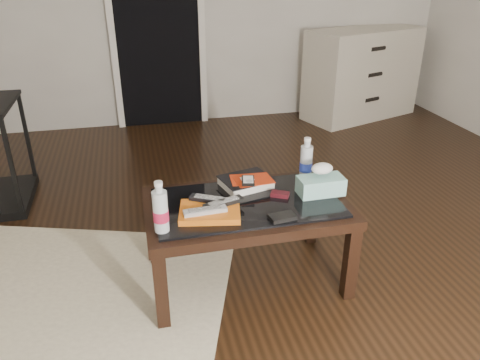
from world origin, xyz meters
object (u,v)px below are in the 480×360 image
at_px(water_bottle_left, 160,207).
at_px(textbook, 246,182).
at_px(tissue_box, 321,186).
at_px(dresser, 362,74).
at_px(water_bottle_right, 306,159).
at_px(coffee_table, 247,213).

bearing_deg(water_bottle_left, textbook, 36.27).
bearing_deg(water_bottle_left, tissue_box, 11.82).
height_order(dresser, water_bottle_right, dresser).
xyz_separation_m(coffee_table, tissue_box, (0.38, -0.00, 0.11)).
bearing_deg(tissue_box, dresser, 58.52).
bearing_deg(coffee_table, tissue_box, -0.36).
bearing_deg(water_bottle_right, tissue_box, -85.32).
xyz_separation_m(dresser, water_bottle_right, (-1.48, -2.27, 0.13)).
height_order(textbook, tissue_box, tissue_box).
bearing_deg(dresser, water_bottle_left, -149.91).
xyz_separation_m(coffee_table, water_bottle_right, (0.37, 0.18, 0.18)).
distance_m(water_bottle_right, tissue_box, 0.19).
xyz_separation_m(dresser, textbook, (-1.81, -2.28, 0.03)).
height_order(water_bottle_left, water_bottle_right, same).
bearing_deg(tissue_box, water_bottle_right, 94.04).
bearing_deg(tissue_box, textbook, 153.10).
bearing_deg(tissue_box, water_bottle_left, -168.82).
relative_size(coffee_table, textbook, 4.00).
relative_size(coffee_table, water_bottle_left, 4.20).
relative_size(dresser, water_bottle_right, 5.45).
bearing_deg(water_bottle_right, coffee_table, -154.54).
bearing_deg(coffee_table, water_bottle_left, -158.08).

